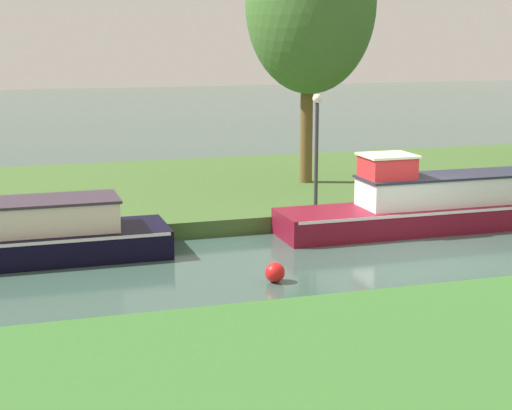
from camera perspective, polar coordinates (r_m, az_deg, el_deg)
The scene contains 7 objects.
ground_plane at distance 19.07m, azimuth 10.60°, elevation -2.75°, with size 120.00×120.00×0.00m, color #365047.
riverbank_far at distance 25.27m, azimuth 3.24°, elevation 1.49°, with size 72.00×10.00×0.40m, color #3F602B.
maroon_barge at distance 21.18m, azimuth 15.15°, elevation 0.22°, with size 10.06×1.67×1.95m.
willow_tree_left at distance 24.00m, azimuth 3.84°, elevation 14.00°, with size 3.69×4.41×7.87m.
lamp_post at distance 20.88m, azimuth 4.31°, elevation 4.90°, with size 0.24×0.24×2.90m.
mooring_post_near at distance 19.15m, azimuth -17.51°, elevation -0.91°, with size 0.14×0.14×0.58m, color #562E28.
channel_buoy at distance 15.88m, azimuth 1.35°, elevation -4.79°, with size 0.39×0.39×0.39m, color red.
Camera 1 is at (-8.73, -16.28, 4.75)m, focal length 56.56 mm.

